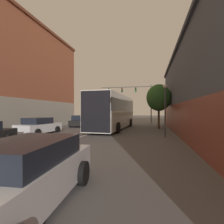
% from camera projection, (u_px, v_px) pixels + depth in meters
% --- Properties ---
extents(lane_center_line, '(0.14, 46.31, 0.01)m').
position_uv_depth(lane_center_line, '(99.00, 130.00, 18.47)').
color(lane_center_line, silver).
rests_on(lane_center_line, ground_plane).
extents(bus, '(3.25, 12.20, 3.69)m').
position_uv_depth(bus, '(114.00, 110.00, 19.61)').
color(bus, silver).
rests_on(bus, ground_plane).
extents(hatchback_foreground, '(2.18, 4.65, 1.38)m').
position_uv_depth(hatchback_foreground, '(20.00, 177.00, 3.51)').
color(hatchback_foreground, silver).
rests_on(hatchback_foreground, ground_plane).
extents(parked_car_left_near, '(2.29, 4.82, 1.45)m').
position_uv_depth(parked_car_left_near, '(80.00, 121.00, 23.03)').
color(parked_car_left_near, black).
rests_on(parked_car_left_near, ground_plane).
extents(parked_car_left_mid, '(2.41, 4.27, 1.42)m').
position_uv_depth(parked_car_left_mid, '(39.00, 126.00, 15.40)').
color(parked_car_left_mid, silver).
rests_on(parked_car_left_mid, ground_plane).
extents(traffic_signal_gantry, '(8.94, 0.36, 6.58)m').
position_uv_depth(traffic_signal_gantry, '(134.00, 94.00, 30.75)').
color(traffic_signal_gantry, '#514C47').
rests_on(traffic_signal_gantry, ground_plane).
extents(street_lamp, '(0.31, 0.31, 4.06)m').
position_uv_depth(street_lamp, '(165.00, 106.00, 13.35)').
color(street_lamp, '#47474C').
rests_on(street_lamp, ground_plane).
extents(street_tree_near, '(2.77, 2.49, 5.05)m').
position_uv_depth(street_tree_near, '(159.00, 98.00, 19.83)').
color(street_tree_near, '#4C3823').
rests_on(street_tree_near, ground_plane).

